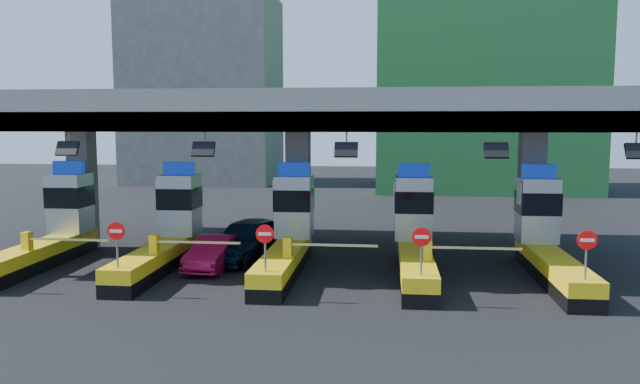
# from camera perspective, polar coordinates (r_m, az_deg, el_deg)

# --- Properties ---
(ground) EXTENTS (120.00, 120.00, 0.00)m
(ground) POSITION_cam_1_polar(r_m,az_deg,el_deg) (25.12, -2.95, -7.05)
(ground) COLOR black
(ground) RESTS_ON ground
(toll_canopy) EXTENTS (28.00, 12.09, 7.00)m
(toll_canopy) POSITION_cam_1_polar(r_m,az_deg,el_deg) (27.28, -2.06, 7.00)
(toll_canopy) COLOR slate
(toll_canopy) RESTS_ON ground
(toll_lane_far_left) EXTENTS (4.43, 8.00, 4.16)m
(toll_lane_far_left) POSITION_cam_1_polar(r_m,az_deg,el_deg) (28.43, -23.23, -3.12)
(toll_lane_far_left) COLOR black
(toll_lane_far_left) RESTS_ON ground
(toll_lane_left) EXTENTS (4.43, 8.00, 4.16)m
(toll_lane_left) POSITION_cam_1_polar(r_m,az_deg,el_deg) (26.35, -13.69, -3.49)
(toll_lane_left) COLOR black
(toll_lane_left) RESTS_ON ground
(toll_lane_center) EXTENTS (4.43, 8.00, 4.16)m
(toll_lane_center) POSITION_cam_1_polar(r_m,az_deg,el_deg) (25.11, -2.86, -3.80)
(toll_lane_center) COLOR black
(toll_lane_center) RESTS_ON ground
(toll_lane_right) EXTENTS (4.43, 8.00, 4.16)m
(toll_lane_right) POSITION_cam_1_polar(r_m,az_deg,el_deg) (24.83, 8.64, -3.98)
(toll_lane_right) COLOR black
(toll_lane_right) RESTS_ON ground
(toll_lane_far_right) EXTENTS (4.43, 8.00, 4.16)m
(toll_lane_far_right) POSITION_cam_1_polar(r_m,az_deg,el_deg) (25.54, 19.94, -4.00)
(toll_lane_far_right) COLOR black
(toll_lane_far_right) RESTS_ON ground
(bg_building_scaffold) EXTENTS (18.00, 12.00, 28.00)m
(bg_building_scaffold) POSITION_cam_1_polar(r_m,az_deg,el_deg) (57.30, 14.69, 14.34)
(bg_building_scaffold) COLOR #1E5926
(bg_building_scaffold) RESTS_ON ground
(bg_building_concrete) EXTENTS (14.00, 10.00, 18.00)m
(bg_building_concrete) POSITION_cam_1_polar(r_m,az_deg,el_deg) (62.82, -10.54, 9.13)
(bg_building_concrete) COLOR #4C4C49
(bg_building_concrete) RESTS_ON ground
(van) EXTENTS (3.46, 5.59, 1.78)m
(van) POSITION_cam_1_polar(r_m,az_deg,el_deg) (26.76, -6.68, -4.31)
(van) COLOR black
(van) RESTS_ON ground
(red_car) EXTENTS (1.60, 4.03, 1.30)m
(red_car) POSITION_cam_1_polar(r_m,az_deg,el_deg) (25.41, -9.65, -5.47)
(red_car) COLOR #A10C37
(red_car) RESTS_ON ground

